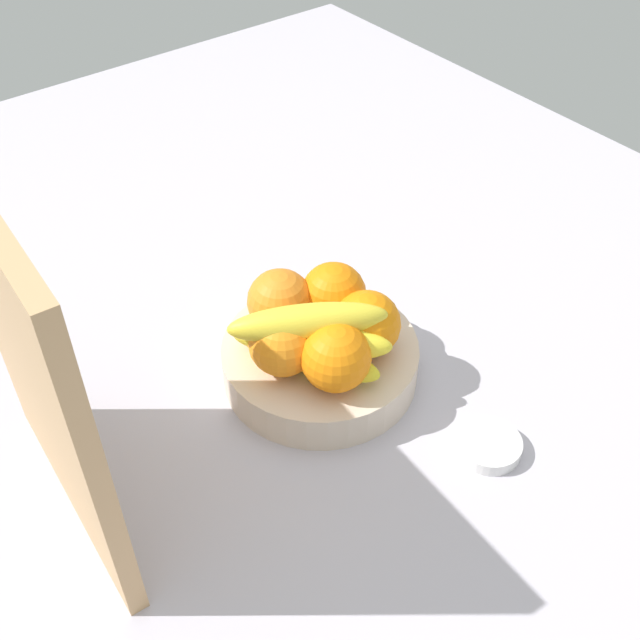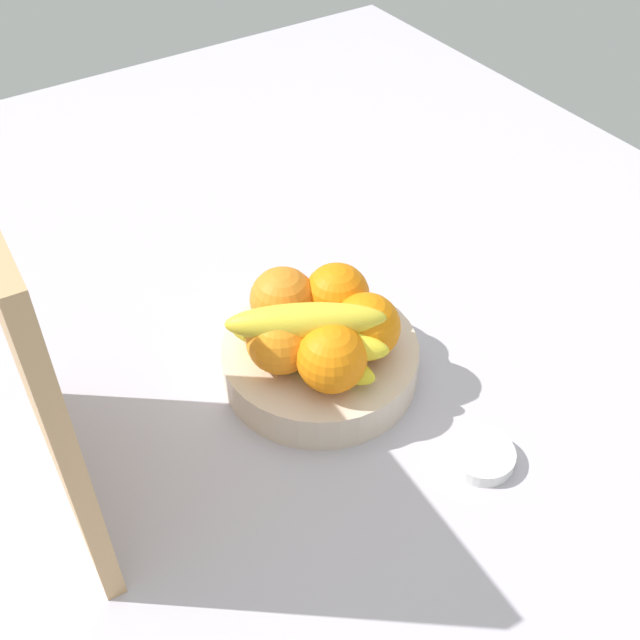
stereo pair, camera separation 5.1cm
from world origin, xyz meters
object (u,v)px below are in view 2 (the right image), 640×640
jar_lid (482,456)px  banana_bunch (307,339)px  orange_front_left (337,295)px  orange_front_right (283,299)px  orange_center (281,340)px  orange_back_right (366,327)px  fruit_bowl (320,360)px  cutting_board (28,361)px  orange_back_left (332,358)px

jar_lid → banana_bunch: bearing=29.9°
orange_front_left → orange_front_right: same height
orange_center → orange_back_right: 9.44cm
orange_front_right → orange_back_right: same height
orange_back_right → jar_lid: bearing=-167.7°
fruit_bowl → orange_front_left: (2.64, -3.98, 6.06)cm
orange_center → cutting_board: size_ratio=0.21×
orange_front_right → orange_back_left: bearing=177.1°
orange_front_left → orange_back_left: 9.98cm
fruit_bowl → orange_center: bearing=91.3°
orange_front_left → jar_lid: bearing=-171.5°
orange_front_right → cutting_board: cutting_board is taller
orange_front_left → banana_bunch: (-4.51, 6.86, 0.44)cm
orange_front_left → orange_front_right: (2.73, 5.48, 0.00)cm
orange_front_left → fruit_bowl: bearing=123.5°
fruit_bowl → orange_center: (-0.12, 5.07, 6.06)cm
fruit_bowl → cutting_board: (0.82, 29.57, 15.70)cm
orange_front_right → orange_back_left: 10.70cm
orange_front_left → jar_lid: 23.72cm
orange_front_right → banana_bunch: size_ratio=0.45×
orange_center → jar_lid: orange_center is taller
fruit_bowl → cutting_board: bearing=88.4°
orange_front_left → orange_back_right: same height
orange_front_left → orange_center: same height
orange_back_right → jar_lid: (-16.17, -3.54, -7.57)cm
orange_front_right → banana_bunch: 7.38cm
orange_front_right → banana_bunch: (-7.24, 1.38, 0.44)cm
fruit_bowl → orange_front_right: bearing=15.6°
orange_front_left → cutting_board: 34.95cm
orange_back_left → orange_back_right: size_ratio=1.00×
fruit_bowl → cutting_board: 33.49cm
orange_center → cutting_board: bearing=87.8°
orange_front_right → orange_back_left: size_ratio=1.00×
orange_back_left → banana_bunch: banana_bunch is taller
orange_center → jar_lid: bearing=-147.6°
orange_front_left → banana_bunch: 8.22cm
orange_back_right → cutting_board: bearing=82.7°
orange_back_right → cutting_board: cutting_board is taller
orange_front_left → cutting_board: (-1.81, 33.55, 9.65)cm
orange_center → banana_bunch: bearing=-128.7°
orange_center → banana_bunch: size_ratio=0.45×
orange_back_left → banana_bunch: bearing=13.7°
orange_back_left → orange_back_right: (1.90, -5.81, 0.00)cm
orange_front_left → jar_lid: orange_front_left is taller
cutting_board → banana_bunch: bearing=-92.4°
banana_bunch → jar_lid: size_ratio=2.43×
fruit_bowl → banana_bunch: bearing=123.0°
orange_front_right → banana_bunch: bearing=169.2°
banana_bunch → orange_back_right: bearing=-103.2°
orange_back_left → cutting_board: bearing=77.4°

